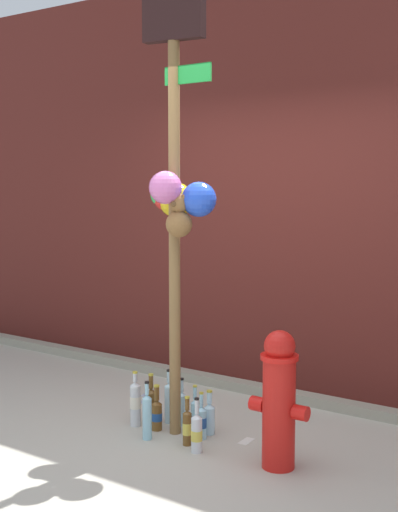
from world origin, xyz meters
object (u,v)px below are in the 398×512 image
at_px(bottle_2, 187,426).
at_px(bottle_4, 147,415).
at_px(bottle_9, 197,432).
at_px(bottle_7, 151,403).
at_px(bottle_1, 169,400).
at_px(fire_hydrant, 279,399).
at_px(bottle_0, 195,414).
at_px(bottle_6, 209,417).
at_px(bottle_5, 135,403).
at_px(bottle_3, 182,407).
at_px(bottle_8, 157,413).
at_px(memorial_post, 176,177).
at_px(bottle_10, 201,422).

xyz_separation_m(bottle_2, bottle_4, (-0.29, -0.07, 0.04)).
bearing_deg(bottle_9, bottle_7, 155.19).
bearing_deg(bottle_1, fire_hydrant, -13.51).
distance_m(bottle_0, bottle_4, 0.35).
relative_size(bottle_6, bottle_9, 0.86).
bearing_deg(bottle_5, bottle_6, 18.08).
xyz_separation_m(bottle_0, bottle_3, (-0.16, 0.07, 0.00)).
bearing_deg(bottle_0, bottle_1, 167.09).
relative_size(bottle_4, bottle_8, 1.23).
height_order(bottle_1, bottle_7, bottle_1).
bearing_deg(bottle_8, bottle_1, 96.40).
distance_m(bottle_3, bottle_4, 0.35).
distance_m(bottle_7, bottle_8, 0.18).
bearing_deg(bottle_0, bottle_3, 157.98).
height_order(memorial_post, bottle_6, memorial_post).
xyz_separation_m(bottle_8, bottle_9, (0.46, -0.17, 0.01)).
relative_size(fire_hydrant, bottle_8, 2.63).
bearing_deg(bottle_3, bottle_9, -42.81).
bearing_deg(bottle_5, bottle_0, 17.14).
distance_m(bottle_8, bottle_9, 0.49).
distance_m(memorial_post, bottle_4, 1.63).
bearing_deg(fire_hydrant, bottle_6, 161.31).
bearing_deg(bottle_0, bottle_4, -124.76).
bearing_deg(bottle_2, bottle_4, -166.15).
height_order(memorial_post, bottle_5, memorial_post).
xyz_separation_m(bottle_3, bottle_9, (0.37, -0.35, -0.00)).
relative_size(bottle_1, bottle_4, 0.98).
xyz_separation_m(memorial_post, bottle_4, (-0.09, -0.21, -1.61)).
height_order(fire_hydrant, bottle_10, fire_hydrant).
relative_size(fire_hydrant, bottle_6, 2.75).
relative_size(memorial_post, bottle_10, 9.27).
xyz_separation_m(bottle_6, bottle_7, (-0.48, -0.04, 0.02)).
distance_m(bottle_6, bottle_7, 0.49).
bearing_deg(fire_hydrant, bottle_2, -177.44).
bearing_deg(fire_hydrant, memorial_post, 172.43).
bearing_deg(fire_hydrant, bottle_0, 166.27).
height_order(bottle_0, bottle_5, bottle_5).
bearing_deg(bottle_8, fire_hydrant, -4.19).
xyz_separation_m(bottle_3, bottle_4, (-0.03, -0.35, 0.03)).
distance_m(bottle_0, bottle_3, 0.18).
distance_m(fire_hydrant, bottle_8, 1.06).
distance_m(bottle_0, bottle_10, 0.12).
bearing_deg(bottle_4, memorial_post, 67.12).
relative_size(fire_hydrant, bottle_7, 2.39).
relative_size(bottle_4, bottle_5, 1.01).
bearing_deg(bottle_4, bottle_7, 124.16).
height_order(bottle_2, bottle_4, bottle_4).
height_order(bottle_2, bottle_6, bottle_2).
height_order(bottle_0, bottle_1, bottle_1).
relative_size(bottle_0, bottle_9, 0.94).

